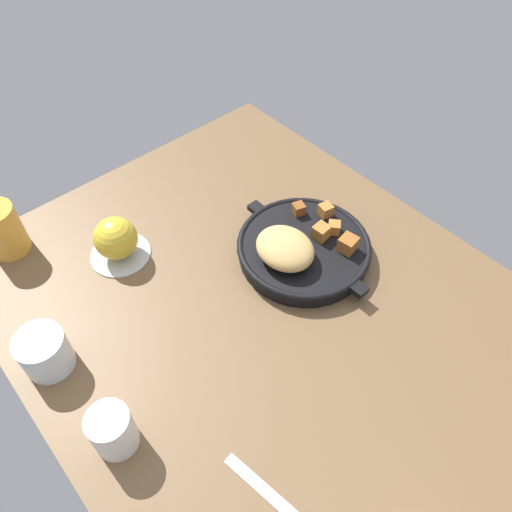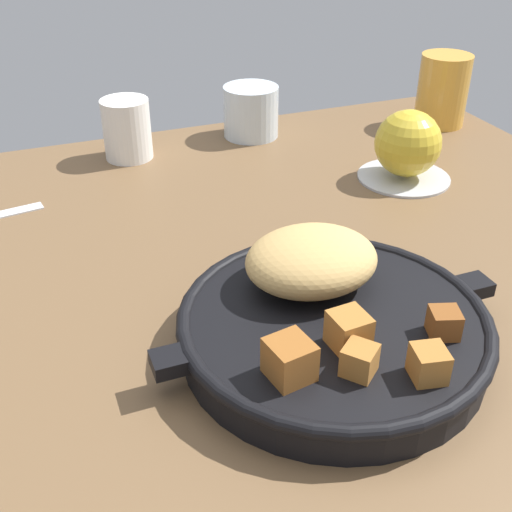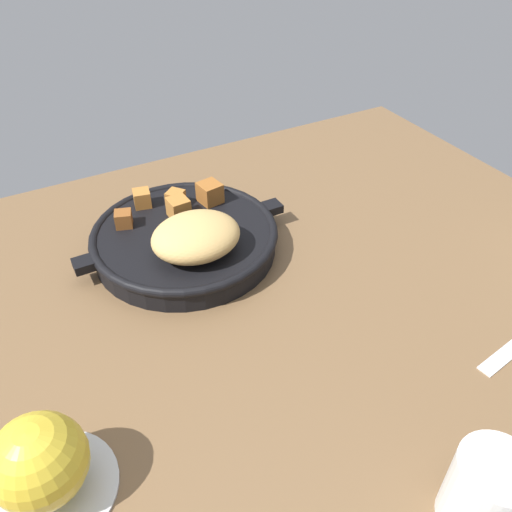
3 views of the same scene
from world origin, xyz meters
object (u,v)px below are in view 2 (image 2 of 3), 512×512
at_px(water_glass_short, 251,112).
at_px(white_creamer_pitcher, 127,129).
at_px(juice_glass_amber, 443,90).
at_px(cast_iron_skillet, 330,318).
at_px(red_apple, 408,143).

distance_m(water_glass_short, white_creamer_pitcher, 0.18).
xyz_separation_m(juice_glass_amber, white_creamer_pitcher, (-0.45, 0.04, -0.01)).
height_order(cast_iron_skillet, red_apple, red_apple).
bearing_deg(cast_iron_skillet, water_glass_short, 76.83).
xyz_separation_m(cast_iron_skillet, red_apple, (0.23, 0.25, 0.02)).
bearing_deg(red_apple, water_glass_short, 121.35).
bearing_deg(red_apple, white_creamer_pitcher, 147.95).
bearing_deg(cast_iron_skillet, white_creamer_pitcher, 99.20).
distance_m(cast_iron_skillet, red_apple, 0.34).
distance_m(cast_iron_skillet, white_creamer_pitcher, 0.44).
bearing_deg(cast_iron_skillet, juice_glass_amber, 46.12).
height_order(cast_iron_skillet, white_creamer_pitcher, same).
bearing_deg(juice_glass_amber, water_glass_short, 168.45).
relative_size(water_glass_short, white_creamer_pitcher, 0.99).
distance_m(juice_glass_amber, white_creamer_pitcher, 0.45).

